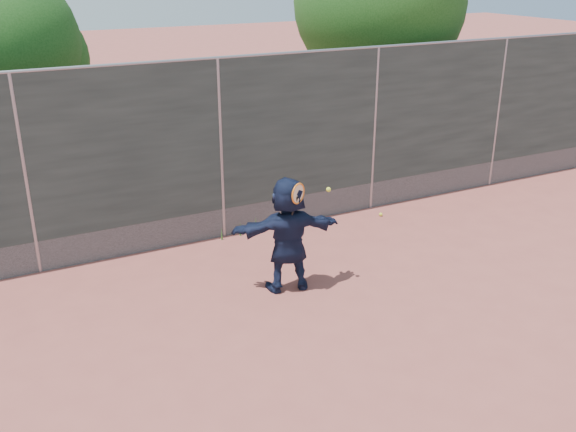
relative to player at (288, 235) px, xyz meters
name	(u,v)px	position (x,y,z in m)	size (l,w,h in m)	color
ground	(327,334)	(-0.12, -1.33, -0.84)	(80.00, 80.00, 0.00)	#9E4C42
player	(288,235)	(0.00, 0.00, 0.00)	(1.55, 0.49, 1.67)	#141C37
ball_ground	(381,214)	(2.80, 1.70, -0.80)	(0.07, 0.07, 0.07)	yellow
fence	(221,147)	(-0.12, 2.17, 0.75)	(20.00, 0.06, 3.03)	#38423D
swing_action	(301,194)	(0.10, -0.19, 0.64)	(0.69, 0.19, 0.51)	orange
tree_right	(385,7)	(4.56, 4.42, 2.65)	(3.78, 3.60, 5.39)	#382314
tree_left	(2,50)	(-2.97, 5.22, 2.10)	(3.15, 3.00, 4.53)	#382314
weed_clump	(243,228)	(0.17, 2.06, -0.70)	(0.68, 0.07, 0.30)	#387226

